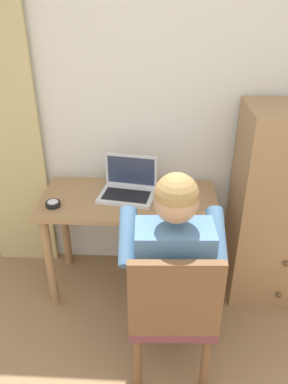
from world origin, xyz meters
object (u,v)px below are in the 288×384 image
Objects in this scene: chair at (172,310)px; laptop at (128,187)px; person_seated at (171,257)px; desk at (129,214)px; dresser at (283,207)px; computer_mouse at (176,200)px; desk_clock at (53,204)px.

laptop is (-0.28, 0.75, 0.27)m from chair.
person_seated is 3.21× the size of laptop.
desk is 0.98m from dresser.
dresser is at bearing -9.04° from computer_mouse.
dresser reaches higher than desk_clock.
dresser is 1.08× the size of person_seated.
dresser reaches higher than laptop.
chair reaches higher than desk.
person_seated reaches higher than desk.
chair is 2.36× the size of laptop.
desk_clock is (-0.72, 0.58, 0.24)m from chair.
dresser reaches higher than chair.
laptop is at bearing 147.43° from computer_mouse.
laptop reaches higher than desk_clock.
chair is 0.74× the size of person_seated.
chair is 0.95m from desk_clock.
dresser is 1.00m from laptop.
person_seated is at bearing -29.11° from desk_clock.
laptop is at bearing 110.23° from chair.
laptop is at bearing 179.93° from dresser.
person_seated reaches higher than desk_clock.
person_seated is (-0.72, -0.57, 0.03)m from dresser.
person_seated reaches higher than computer_mouse.
desk is 0.33m from computer_mouse.
dresser is 13.00× the size of computer_mouse.
person_seated reaches higher than laptop.
desk is 0.49m from desk_clock.
person_seated is (-0.01, 0.18, 0.18)m from chair.
person_seated is 0.63m from laptop.
chair is 8.86× the size of computer_mouse.
computer_mouse is at bearing 86.39° from person_seated.
laptop is (-0.99, 0.00, 0.12)m from dresser.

